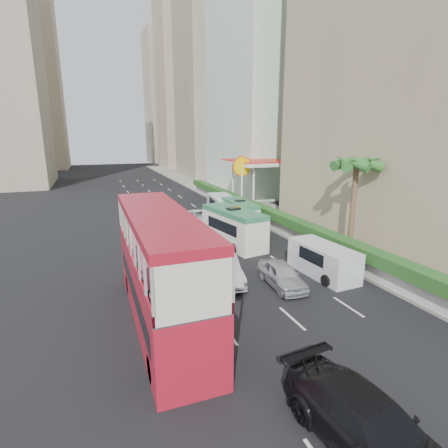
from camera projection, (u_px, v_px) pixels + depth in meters
name	position (u px, v px, depth m)	size (l,w,h in m)	color
ground_plane	(278.00, 299.00, 18.08)	(200.00, 200.00, 0.00)	black
double_decker_bus	(161.00, 268.00, 15.42)	(2.50, 11.00, 5.06)	#AD1528
car_silver_lane_a	(223.00, 281.00, 20.37)	(1.65, 4.73, 1.56)	silver
car_silver_lane_b	(281.00, 286.00, 19.63)	(1.61, 3.99, 1.36)	silver
van_asset	(200.00, 224.00, 33.57)	(2.19, 4.75, 1.32)	silver
minibus_near	(233.00, 227.00, 26.84)	(2.10, 6.30, 2.79)	silver
minibus_far	(240.00, 214.00, 32.03)	(1.86, 5.57, 2.47)	silver
panel_van_near	(323.00, 260.00, 21.04)	(1.87, 4.67, 1.87)	silver
panel_van_far	(222.00, 206.00, 36.52)	(2.17, 5.43, 2.17)	silver
sidewalk	(243.00, 203.00, 43.84)	(6.00, 120.00, 0.18)	#99968C
kerb_wall	(263.00, 219.00, 32.75)	(0.30, 44.00, 1.00)	silver
hedge	(263.00, 210.00, 32.54)	(1.10, 44.00, 0.70)	#2D6626
palm_tree	(353.00, 210.00, 23.56)	(0.36, 0.36, 6.40)	brown
shell_station	(258.00, 183.00, 41.72)	(6.50, 8.00, 5.50)	silver
tower_mid	(220.00, 51.00, 70.83)	(16.00, 16.00, 50.00)	tan
tower_far_a	(186.00, 83.00, 93.00)	(14.00, 14.00, 44.00)	tan
tower_far_b	(169.00, 99.00, 113.46)	(14.00, 14.00, 40.00)	tan
tower_left_b	(25.00, 75.00, 86.68)	(16.00, 16.00, 46.00)	tan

